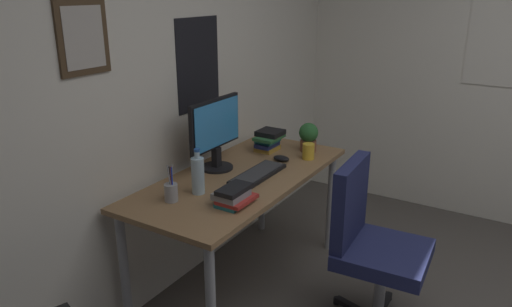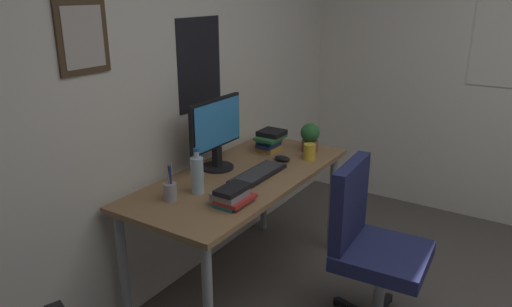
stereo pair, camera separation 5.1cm
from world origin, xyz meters
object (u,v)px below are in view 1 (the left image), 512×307
(office_chair, at_px, (370,240))
(keyboard, at_px, (258,174))
(pen_cup, at_px, (171,191))
(book_stack_left, at_px, (234,196))
(water_bottle, at_px, (198,175))
(book_stack_right, at_px, (268,140))
(monitor, at_px, (215,131))
(coffee_mug_near, at_px, (309,151))
(computer_mouse, at_px, (281,158))
(potted_plant, at_px, (308,136))

(office_chair, relative_size, keyboard, 2.21)
(pen_cup, height_order, book_stack_left, pen_cup)
(water_bottle, distance_m, book_stack_left, 0.25)
(water_bottle, relative_size, book_stack_right, 1.22)
(office_chair, xyz_separation_m, monitor, (-0.04, 0.98, 0.47))
(monitor, xyz_separation_m, coffee_mug_near, (0.46, -0.40, -0.19))
(monitor, bearing_deg, pen_cup, -170.70)
(book_stack_right, bearing_deg, book_stack_left, -161.25)
(keyboard, xyz_separation_m, computer_mouse, (0.30, 0.01, 0.01))
(keyboard, height_order, computer_mouse, computer_mouse)
(pen_cup, xyz_separation_m, book_stack_right, (0.97, -0.02, 0.02))
(computer_mouse, distance_m, book_stack_right, 0.23)
(monitor, distance_m, pen_cup, 0.55)
(office_chair, relative_size, monitor, 2.07)
(water_bottle, height_order, pen_cup, water_bottle)
(book_stack_left, bearing_deg, office_chair, -54.92)
(pen_cup, relative_size, book_stack_right, 0.97)
(pen_cup, distance_m, book_stack_left, 0.33)
(monitor, relative_size, pen_cup, 2.30)
(potted_plant, bearing_deg, water_bottle, 168.72)
(keyboard, height_order, pen_cup, pen_cup)
(potted_plant, distance_m, pen_cup, 1.14)
(coffee_mug_near, bearing_deg, pen_cup, 161.76)
(office_chair, bearing_deg, computer_mouse, 68.10)
(computer_mouse, relative_size, potted_plant, 0.56)
(keyboard, distance_m, book_stack_right, 0.48)
(computer_mouse, relative_size, book_stack_right, 0.53)
(coffee_mug_near, height_order, pen_cup, pen_cup)
(pen_cup, height_order, book_stack_right, pen_cup)
(office_chair, xyz_separation_m, potted_plant, (0.56, 0.65, 0.33))
(computer_mouse, height_order, book_stack_left, book_stack_left)
(keyboard, distance_m, pen_cup, 0.57)
(keyboard, height_order, coffee_mug_near, coffee_mug_near)
(office_chair, height_order, water_bottle, water_bottle)
(monitor, relative_size, coffee_mug_near, 3.97)
(keyboard, bearing_deg, book_stack_left, -165.78)
(coffee_mug_near, xyz_separation_m, pen_cup, (-0.97, 0.32, 0.00))
(office_chair, height_order, book_stack_left, office_chair)
(monitor, distance_m, keyboard, 0.36)
(keyboard, bearing_deg, book_stack_right, 22.70)
(keyboard, xyz_separation_m, water_bottle, (-0.38, 0.14, 0.09))
(coffee_mug_near, xyz_separation_m, book_stack_left, (-0.83, 0.02, -0.00))
(book_stack_left, bearing_deg, book_stack_right, 18.75)
(coffee_mug_near, bearing_deg, office_chair, -125.75)
(keyboard, height_order, water_bottle, water_bottle)
(keyboard, distance_m, coffee_mug_near, 0.45)
(keyboard, bearing_deg, water_bottle, 159.59)
(coffee_mug_near, relative_size, pen_cup, 0.58)
(keyboard, relative_size, book_stack_left, 2.08)
(water_bottle, height_order, coffee_mug_near, water_bottle)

